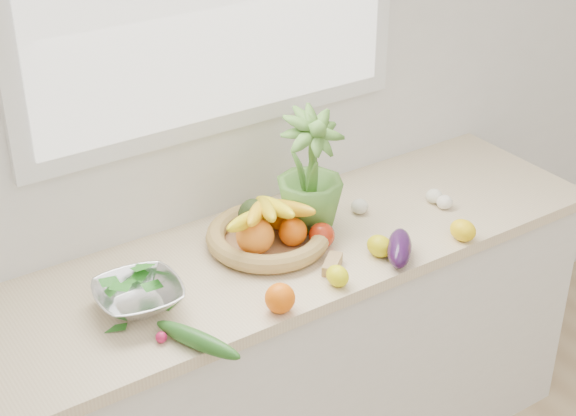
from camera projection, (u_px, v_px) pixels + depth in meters
back_wall at (216, 84)px, 2.68m from camera, size 4.50×0.02×2.70m
counter_cabinet at (272, 373)px, 2.91m from camera, size 2.20×0.58×0.86m
countertop at (271, 258)px, 2.69m from camera, size 2.24×0.62×0.04m
orange_loose at (280, 298)px, 2.40m from camera, size 0.11×0.11×0.08m
lemon_a at (380, 246)px, 2.65m from camera, size 0.08×0.10×0.07m
lemon_b at (338, 276)px, 2.52m from camera, size 0.06×0.08×0.06m
lemon_c at (463, 230)px, 2.73m from camera, size 0.09×0.10×0.07m
apple at (322, 235)px, 2.69m from camera, size 0.09×0.09×0.08m
ginger at (332, 264)px, 2.60m from camera, size 0.10×0.09×0.03m
garlic_a at (434, 196)px, 2.95m from camera, size 0.07×0.07×0.05m
garlic_b at (360, 206)px, 2.88m from camera, size 0.06×0.06×0.05m
garlic_c at (445, 202)px, 2.91m from camera, size 0.07×0.07×0.05m
eggplant at (399, 248)px, 2.63m from camera, size 0.19×0.20×0.08m
cucumber at (198, 340)px, 2.27m from camera, size 0.15×0.27×0.05m
radish at (161, 337)px, 2.30m from camera, size 0.04×0.04×0.03m
potted_herb at (310, 170)px, 2.71m from camera, size 0.23×0.23×0.38m
fruit_basket at (267, 230)px, 2.69m from camera, size 0.50×0.50×0.19m
colander_with_spinach at (138, 291)px, 2.39m from camera, size 0.27×0.27×0.12m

